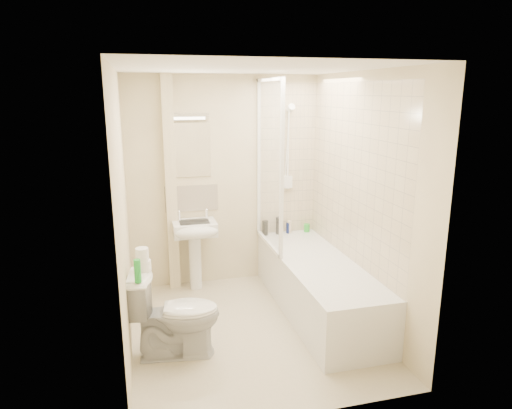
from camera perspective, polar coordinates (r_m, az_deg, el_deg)
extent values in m
plane|color=beige|center=(4.53, -0.63, -15.30)|extent=(2.50, 2.50, 0.00)
cube|color=beige|center=(5.27, -3.92, 2.85)|extent=(2.20, 0.02, 2.40)
cube|color=beige|center=(3.97, -16.29, -1.38)|extent=(0.02, 2.50, 2.40)
cube|color=beige|center=(4.46, 13.18, 0.47)|extent=(0.02, 2.50, 2.40)
cube|color=white|center=(3.95, -0.73, 16.69)|extent=(2.20, 2.50, 0.02)
cube|color=beige|center=(5.40, 3.94, 5.55)|extent=(0.70, 0.01, 1.75)
cube|color=beige|center=(4.58, 12.06, 3.76)|extent=(0.01, 2.10, 1.75)
cube|color=beige|center=(5.14, -10.62, 2.35)|extent=(0.12, 0.12, 2.40)
cube|color=beige|center=(5.24, -8.05, 0.78)|extent=(0.60, 0.02, 0.30)
cube|color=white|center=(5.14, -8.26, 6.75)|extent=(0.46, 0.01, 0.60)
cube|color=silver|center=(5.09, -8.38, 10.86)|extent=(0.42, 0.07, 0.07)
cube|color=white|center=(4.78, 7.67, -10.06)|extent=(0.70, 2.10, 0.55)
cube|color=white|center=(4.70, 7.75, -7.61)|extent=(0.56, 1.96, 0.05)
cube|color=white|center=(4.88, 1.64, 4.98)|extent=(0.01, 0.90, 1.80)
cube|color=white|center=(5.29, 0.35, 5.68)|extent=(0.04, 0.04, 1.80)
cube|color=white|center=(4.46, 3.25, 4.10)|extent=(0.04, 0.04, 1.80)
cube|color=white|center=(4.83, 1.72, 15.35)|extent=(0.04, 0.90, 0.04)
cube|color=white|center=(5.10, 1.58, -4.85)|extent=(0.04, 0.90, 0.03)
cylinder|color=white|center=(5.37, 4.04, 6.83)|extent=(0.02, 0.02, 0.90)
cylinder|color=white|center=(5.44, 3.96, 2.12)|extent=(0.05, 0.05, 0.02)
cylinder|color=white|center=(5.33, 4.12, 11.64)|extent=(0.05, 0.05, 0.02)
cylinder|color=white|center=(5.27, 4.35, 11.93)|extent=(0.08, 0.11, 0.11)
cube|color=white|center=(5.42, 3.98, 2.84)|extent=(0.10, 0.05, 0.14)
cylinder|color=white|center=(5.33, 3.93, 7.33)|extent=(0.01, 0.13, 0.84)
cylinder|color=white|center=(5.30, -7.59, -7.11)|extent=(0.14, 0.14, 0.64)
cube|color=white|center=(5.13, -7.70, -2.94)|extent=(0.48, 0.37, 0.15)
ellipsoid|color=white|center=(4.97, -7.46, -3.49)|extent=(0.48, 0.20, 0.15)
cube|color=silver|center=(5.12, -7.72, -2.35)|extent=(0.33, 0.24, 0.04)
cylinder|color=white|center=(5.19, -9.59, -1.45)|extent=(0.03, 0.03, 0.10)
cylinder|color=white|center=(5.23, -6.19, -1.24)|extent=(0.03, 0.03, 0.10)
sphere|color=white|center=(5.18, -9.61, -0.91)|extent=(0.04, 0.04, 0.04)
sphere|color=white|center=(5.21, -6.21, -0.70)|extent=(0.04, 0.04, 0.04)
cylinder|color=black|center=(5.42, 1.14, -2.94)|extent=(0.07, 0.07, 0.17)
cylinder|color=black|center=(5.46, 2.84, -2.65)|extent=(0.07, 0.07, 0.21)
cylinder|color=navy|center=(5.51, 4.05, -2.94)|extent=(0.05, 0.05, 0.13)
cylinder|color=beige|center=(5.51, 4.18, -2.82)|extent=(0.05, 0.05, 0.15)
cylinder|color=green|center=(5.59, 6.36, -2.92)|extent=(0.07, 0.07, 0.10)
imported|color=white|center=(4.03, -10.03, -13.31)|extent=(0.61, 0.84, 0.75)
cylinder|color=white|center=(3.95, -13.84, -7.41)|extent=(0.12, 0.12, 0.09)
cylinder|color=white|center=(3.91, -14.05, -6.09)|extent=(0.11, 0.11, 0.11)
cylinder|color=green|center=(3.71, -14.59, -8.05)|extent=(0.05, 0.05, 0.19)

